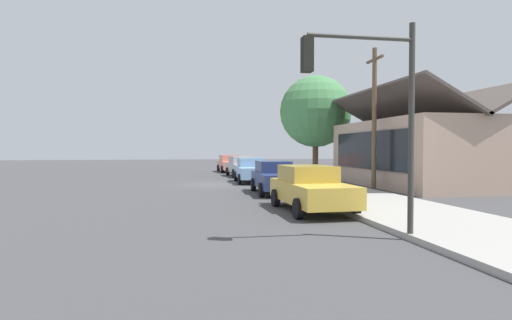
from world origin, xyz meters
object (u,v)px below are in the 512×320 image
car_silver (241,166)px  utility_pole_wooden (374,116)px  car_coral (229,163)px  shade_tree (316,112)px  car_skyblue (251,170)px  fire_hydrant_red (316,186)px  car_navy (274,177)px  traffic_light_main (370,94)px  car_mustard (310,188)px

car_silver → utility_pole_wooden: size_ratio=0.66×
car_coral → shade_tree: size_ratio=0.60×
car_skyblue → fire_hydrant_red: 8.63m
car_navy → utility_pole_wooden: bearing=98.5°
utility_pole_wooden → car_skyblue: bearing=-137.6°
car_navy → fire_hydrant_red: car_navy is taller
car_coral → traffic_light_main: bearing=-2.3°
car_navy → shade_tree: (-10.75, 5.65, 4.23)m
car_mustard → utility_pole_wooden: utility_pole_wooden is taller
car_skyblue → car_mustard: bearing=2.4°
car_silver → car_skyblue: (5.99, -0.19, -0.00)m
utility_pole_wooden → fire_hydrant_red: bearing=-59.2°
car_navy → car_mustard: (5.84, 0.00, 0.00)m
car_silver → utility_pole_wooden: utility_pole_wooden is taller
car_skyblue → car_navy: bearing=2.5°
car_skyblue → traffic_light_main: bearing=2.0°
car_navy → car_mustard: 5.84m
shade_tree → utility_pole_wooden: size_ratio=1.04×
utility_pole_wooden → car_coral: bearing=-163.1°
car_silver → car_navy: bearing=-3.6°
traffic_light_main → utility_pole_wooden: utility_pole_wooden is taller
car_coral → car_mustard: bearing=-2.0°
car_mustard → fire_hydrant_red: bearing=158.0°
car_coral → traffic_light_main: traffic_light_main is taller
car_silver → car_navy: same height
car_skyblue → car_mustard: (12.54, 0.02, 0.00)m
car_silver → car_skyblue: 6.00m
car_skyblue → car_navy: (6.70, 0.02, -0.00)m
car_skyblue → car_navy: size_ratio=0.99×
car_skyblue → utility_pole_wooden: size_ratio=0.61×
car_coral → car_navy: same height
car_navy → utility_pole_wooden: utility_pole_wooden is taller
car_navy → utility_pole_wooden: 6.38m
car_navy → car_skyblue: bearing=-177.6°
car_mustard → traffic_light_main: 5.63m
car_silver → fire_hydrant_red: bearing=2.5°
car_mustard → car_skyblue: bearing=178.8°
car_coral → car_silver: bearing=-0.1°
car_mustard → car_coral: bearing=178.8°
car_navy → fire_hydrant_red: 2.37m
car_skyblue → traffic_light_main: 17.69m
car_skyblue → fire_hydrant_red: (8.48, 1.56, -0.32)m
car_mustard → utility_pole_wooden: size_ratio=0.63×
car_skyblue → fire_hydrant_red: bearing=12.7°
traffic_light_main → car_silver: bearing=179.3°
car_coral → utility_pole_wooden: utility_pole_wooden is taller
car_coral → utility_pole_wooden: (18.46, 5.59, 3.11)m
shade_tree → utility_pole_wooden: 10.21m
car_silver → utility_pole_wooden: (12.09, 5.37, 3.11)m
shade_tree → traffic_light_main: shade_tree is taller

